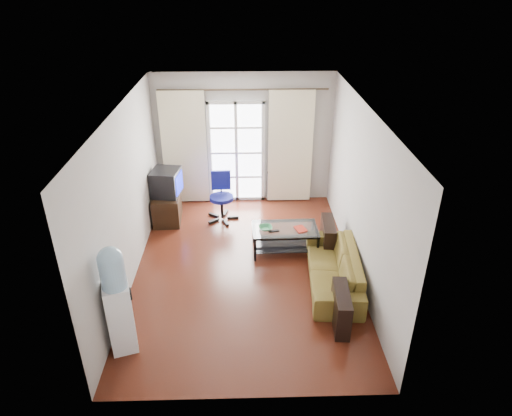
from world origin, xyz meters
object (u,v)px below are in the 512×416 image
(coffee_table, at_px, (285,236))
(water_cooler, at_px, (117,298))
(task_chair, at_px, (222,206))
(crt_tv, at_px, (165,182))
(tv_stand, at_px, (167,208))
(sofa, at_px, (334,268))

(coffee_table, distance_m, water_cooler, 3.26)
(coffee_table, distance_m, task_chair, 1.66)
(task_chair, distance_m, water_cooler, 3.69)
(crt_tv, bearing_deg, tv_stand, -80.00)
(crt_tv, bearing_deg, task_chair, 8.79)
(sofa, xyz_separation_m, crt_tv, (-2.91, 2.14, 0.53))
(task_chair, height_order, water_cooler, water_cooler)
(tv_stand, height_order, crt_tv, crt_tv)
(coffee_table, bearing_deg, sofa, -53.56)
(task_chair, bearing_deg, coffee_table, -49.41)
(task_chair, bearing_deg, crt_tv, 177.25)
(crt_tv, xyz_separation_m, water_cooler, (-0.08, -3.46, 0.01))
(water_cooler, bearing_deg, sofa, 7.06)
(sofa, distance_m, coffee_table, 1.16)
(coffee_table, relative_size, task_chair, 1.19)
(tv_stand, xyz_separation_m, crt_tv, (-0.00, 0.05, 0.53))
(coffee_table, relative_size, water_cooler, 0.73)
(crt_tv, bearing_deg, coffee_table, -19.88)
(water_cooler, bearing_deg, coffee_table, 27.66)
(water_cooler, bearing_deg, tv_stand, 71.75)
(coffee_table, relative_size, crt_tv, 1.85)
(crt_tv, bearing_deg, water_cooler, -82.72)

